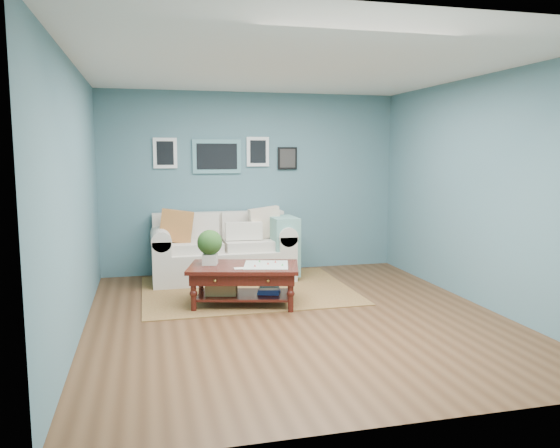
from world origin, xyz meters
name	(u,v)px	position (x,y,z in m)	size (l,w,h in m)	color
room_shell	(294,194)	(-0.01, 0.06, 1.36)	(5.00, 5.02, 2.70)	brown
area_rug	(247,290)	(-0.31, 1.28, 0.01)	(2.70, 2.16, 0.01)	brown
loveseat	(228,249)	(-0.45, 2.03, 0.43)	(2.04, 0.92, 1.05)	beige
coffee_table	(238,272)	(-0.54, 0.64, 0.40)	(1.43, 1.04, 0.90)	#361209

